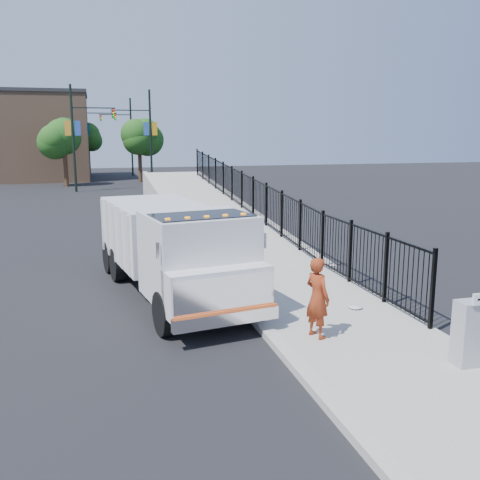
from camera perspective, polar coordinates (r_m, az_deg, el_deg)
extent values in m
plane|color=black|center=(13.14, 1.40, -8.37)|extent=(120.00, 120.00, 0.00)
cube|color=#9E998E|center=(12.08, 13.11, -10.17)|extent=(3.55, 12.00, 0.12)
cube|color=#ADAAA3|center=(11.33, 4.33, -11.25)|extent=(0.30, 12.00, 0.16)
cube|color=#9E998E|center=(28.77, -3.62, 2.45)|extent=(3.95, 24.06, 3.19)
cube|color=black|center=(25.13, 1.39, 3.26)|extent=(0.10, 28.00, 1.80)
cube|color=black|center=(15.10, -7.48, -3.63)|extent=(2.12, 6.92, 0.22)
cube|color=silver|center=(12.72, -4.50, -1.72)|extent=(2.70, 2.57, 2.01)
cube|color=silver|center=(11.72, -2.33, -5.39)|extent=(2.45, 1.08, 1.01)
cube|color=silver|center=(11.39, -1.61, -5.88)|extent=(2.30, 0.46, 0.86)
cube|color=silver|center=(11.48, -1.44, -8.39)|extent=(2.41, 0.58, 0.28)
cube|color=#E45A22|center=(11.43, -1.44, -7.68)|extent=(2.39, 0.45, 0.06)
cube|color=black|center=(12.37, -4.14, 0.76)|extent=(2.40, 1.65, 0.86)
cube|color=silver|center=(16.11, -8.95, 0.94)|extent=(3.08, 4.57, 1.71)
cube|color=silver|center=(11.31, -8.76, -1.12)|extent=(0.07, 0.07, 0.35)
cube|color=silver|center=(12.22, 2.65, -0.07)|extent=(0.07, 0.07, 0.35)
cube|color=orange|center=(11.68, -7.73, 2.17)|extent=(0.11, 0.10, 0.06)
cube|color=orange|center=(11.82, -5.63, 2.32)|extent=(0.11, 0.10, 0.06)
cube|color=orange|center=(11.97, -3.58, 2.47)|extent=(0.11, 0.10, 0.06)
cube|color=orange|center=(12.14, -1.58, 2.61)|extent=(0.11, 0.10, 0.06)
cube|color=orange|center=(12.32, 0.36, 2.75)|extent=(0.11, 0.10, 0.06)
cylinder|color=black|center=(12.06, -8.01, -7.78)|extent=(0.48, 1.05, 1.01)
cylinder|color=black|center=(12.78, 1.16, -6.55)|extent=(0.48, 1.05, 1.01)
cylinder|color=black|center=(16.66, -12.91, -2.58)|extent=(0.48, 1.05, 1.01)
cylinder|color=black|center=(17.19, -6.01, -1.93)|extent=(0.48, 1.05, 1.01)
cylinder|color=black|center=(17.72, -13.65, -1.79)|extent=(0.48, 1.05, 1.01)
cylinder|color=black|center=(18.22, -7.12, -1.20)|extent=(0.48, 1.05, 1.01)
imported|color=maroon|center=(11.53, 8.26, -6.10)|extent=(0.62, 0.74, 1.75)
cube|color=gray|center=(11.04, 23.30, -9.11)|extent=(0.55, 0.40, 1.25)
ellipsoid|color=silver|center=(13.76, 12.19, -6.98)|extent=(0.36, 0.36, 0.09)
cylinder|color=black|center=(42.88, -17.36, 10.25)|extent=(0.18, 0.18, 8.00)
cube|color=black|center=(42.90, -15.35, 13.44)|extent=(3.20, 0.08, 0.08)
cube|color=black|center=(42.91, -13.36, 13.06)|extent=(0.18, 0.22, 0.60)
cube|color=#264CA3|center=(42.87, -16.95, 11.34)|extent=(0.45, 0.04, 1.10)
cube|color=orange|center=(42.90, -17.90, 11.29)|extent=(0.45, 0.04, 1.10)
cylinder|color=black|center=(46.68, -9.50, 10.65)|extent=(0.18, 0.18, 8.00)
cube|color=black|center=(46.58, -11.61, 13.40)|extent=(3.20, 0.08, 0.08)
cube|color=black|center=(46.49, -13.41, 12.90)|extent=(0.18, 0.22, 0.60)
cube|color=orange|center=(46.71, -9.10, 11.64)|extent=(0.45, 0.04, 1.10)
cube|color=#2A55A5|center=(46.64, -9.97, 11.62)|extent=(0.45, 0.04, 1.10)
cylinder|color=black|center=(53.79, -16.37, 10.42)|extent=(0.18, 0.18, 8.00)
cube|color=black|center=(53.82, -14.76, 12.96)|extent=(3.20, 0.08, 0.08)
cube|color=black|center=(53.84, -13.17, 12.66)|extent=(0.18, 0.22, 0.60)
cube|color=navy|center=(53.78, -16.04, 11.29)|extent=(0.45, 0.04, 1.10)
cube|color=orange|center=(53.79, -16.80, 11.25)|extent=(0.45, 0.04, 1.10)
cylinder|color=black|center=(58.05, -11.50, 10.68)|extent=(0.18, 0.18, 8.00)
cube|color=black|center=(57.99, -13.21, 12.88)|extent=(3.20, 0.08, 0.08)
cube|color=black|center=(57.94, -14.65, 12.47)|extent=(0.18, 0.22, 0.60)
cube|color=#DAA709|center=(58.07, -11.18, 11.48)|extent=(0.45, 0.04, 1.10)
cube|color=#215D95|center=(58.02, -11.88, 11.46)|extent=(0.45, 0.04, 1.10)
cylinder|color=#382314|center=(47.62, -18.09, 7.37)|extent=(0.36, 0.36, 3.20)
sphere|color=#194714|center=(47.54, -18.27, 10.25)|extent=(3.11, 3.11, 3.11)
cylinder|color=#382314|center=(50.44, -10.61, 7.92)|extent=(0.36, 0.36, 3.20)
sphere|color=#194714|center=(50.36, -10.71, 10.65)|extent=(2.75, 2.75, 2.75)
cylinder|color=#382314|center=(60.58, -15.83, 8.23)|extent=(0.36, 0.36, 3.20)
sphere|color=#194714|center=(60.52, -15.95, 10.49)|extent=(2.70, 2.70, 2.70)
cube|color=#8C664C|center=(56.12, -21.08, 10.15)|extent=(10.00, 10.00, 8.00)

